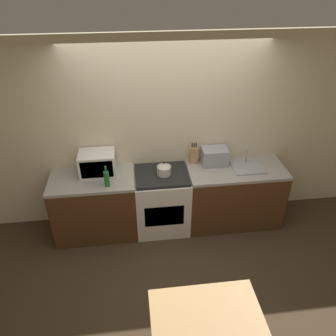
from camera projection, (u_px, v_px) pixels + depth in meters
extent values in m
plane|color=#3D2D1E|center=(176.00, 259.00, 4.25)|extent=(16.00, 16.00, 0.00)
cube|color=beige|center=(167.00, 134.00, 4.38)|extent=(10.00, 0.06, 2.60)
cube|color=#4C2D19|center=(96.00, 207.00, 4.47)|extent=(1.10, 0.62, 0.86)
cube|color=#9E998E|center=(92.00, 180.00, 4.22)|extent=(1.10, 0.62, 0.04)
cube|color=#4C2D19|center=(233.00, 196.00, 4.66)|extent=(1.32, 0.62, 0.86)
cube|color=#9E998E|center=(237.00, 170.00, 4.42)|extent=(1.32, 0.62, 0.04)
cube|color=silver|center=(162.00, 202.00, 4.56)|extent=(0.72, 0.62, 0.86)
cube|color=black|center=(162.00, 175.00, 4.31)|extent=(0.70, 0.57, 0.04)
cube|color=black|center=(164.00, 216.00, 4.31)|extent=(0.52, 0.02, 0.32)
cylinder|color=beige|center=(164.00, 170.00, 4.27)|extent=(0.18, 0.18, 0.11)
cone|color=beige|center=(164.00, 165.00, 4.22)|extent=(0.17, 0.17, 0.05)
sphere|color=black|center=(164.00, 163.00, 4.20)|extent=(0.03, 0.03, 0.03)
cube|color=silver|center=(97.00, 163.00, 4.24)|extent=(0.46, 0.33, 0.30)
cube|color=black|center=(97.00, 170.00, 4.11)|extent=(0.41, 0.01, 0.24)
cylinder|color=#1E662D|center=(107.00, 179.00, 4.02)|extent=(0.07, 0.07, 0.21)
cylinder|color=#1E662D|center=(106.00, 169.00, 3.94)|extent=(0.03, 0.03, 0.08)
cube|color=tan|center=(194.00, 155.00, 4.47)|extent=(0.11, 0.07, 0.24)
cylinder|color=black|center=(192.00, 145.00, 4.38)|extent=(0.01, 0.01, 0.07)
cylinder|color=black|center=(194.00, 145.00, 4.38)|extent=(0.01, 0.01, 0.07)
cylinder|color=black|center=(196.00, 145.00, 4.39)|extent=(0.01, 0.01, 0.07)
cube|color=#999BA0|center=(214.00, 156.00, 4.45)|extent=(0.34, 0.24, 0.23)
cube|color=black|center=(216.00, 161.00, 4.36)|extent=(0.30, 0.01, 0.19)
cube|color=#999BA0|center=(248.00, 167.00, 4.42)|extent=(0.43, 0.35, 0.02)
cylinder|color=#999BA0|center=(246.00, 155.00, 4.45)|extent=(0.03, 0.03, 0.22)
cube|color=tan|center=(209.00, 326.00, 2.73)|extent=(0.96, 0.80, 0.04)
cylinder|color=tan|center=(156.00, 320.00, 3.17)|extent=(0.05, 0.05, 0.70)
cylinder|color=tan|center=(240.00, 310.00, 3.25)|extent=(0.05, 0.05, 0.70)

